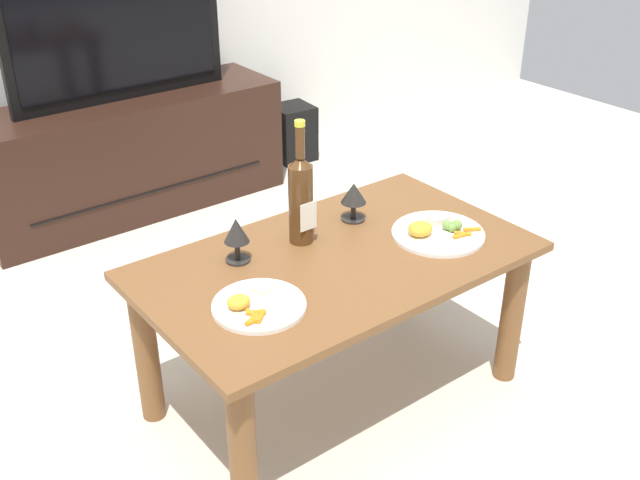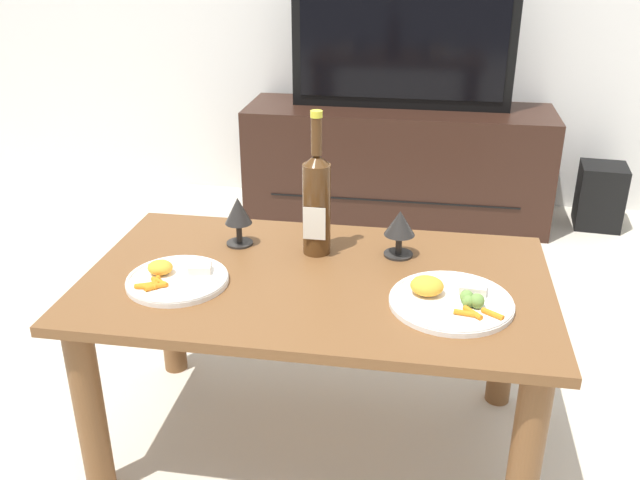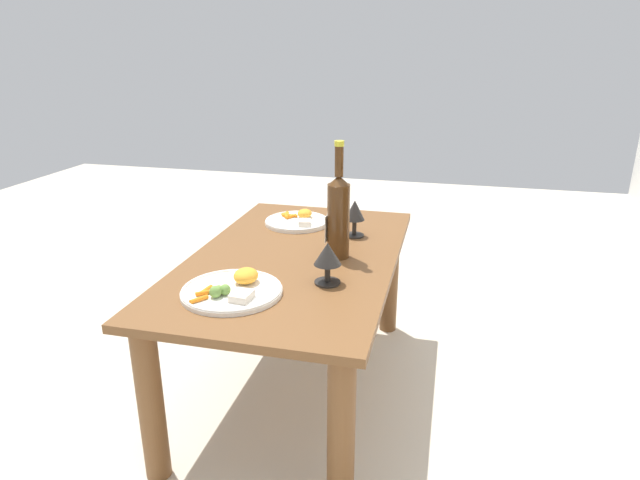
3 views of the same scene
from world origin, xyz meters
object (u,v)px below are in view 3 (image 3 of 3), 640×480
object	(u,v)px
dinner_plate_right	(233,289)
goblet_right	(328,256)
dinner_plate_left	(297,221)
dining_table	(295,283)
goblet_left	(355,212)
wine_bottle	(338,214)

from	to	relation	value
dinner_plate_right	goblet_right	bearing A→B (deg)	118.80
dinner_plate_left	dining_table	bearing A→B (deg)	14.43
goblet_left	goblet_right	world-z (taller)	goblet_left
wine_bottle	dinner_plate_right	world-z (taller)	wine_bottle
goblet_left	dinner_plate_right	bearing A→B (deg)	-23.13
wine_bottle	dinner_plate_left	xyz separation A→B (m)	(-0.30, -0.22, -0.13)
goblet_right	wine_bottle	bearing A→B (deg)	-176.08
goblet_left	dining_table	bearing A→B (deg)	-33.28
wine_bottle	dinner_plate_right	size ratio (longest dim) A/B	1.34
goblet_left	dinner_plate_right	distance (m)	0.60
goblet_left	dinner_plate_left	size ratio (longest dim) A/B	0.55
dining_table	goblet_left	world-z (taller)	goblet_left
dinner_plate_left	goblet_right	bearing A→B (deg)	24.81
dining_table	goblet_right	bearing A→B (deg)	39.19
wine_bottle	dinner_plate_left	size ratio (longest dim) A/B	1.54
dining_table	goblet_left	xyz separation A→B (m)	(-0.23, 0.15, 0.18)
wine_bottle	goblet_right	world-z (taller)	wine_bottle
dinner_plate_right	goblet_left	bearing A→B (deg)	156.87
goblet_left	goblet_right	bearing A→B (deg)	0.00
goblet_right	dinner_plate_left	world-z (taller)	goblet_right
dining_table	wine_bottle	xyz separation A→B (m)	(-0.02, 0.14, 0.24)
dining_table	goblet_right	xyz separation A→B (m)	(0.19, 0.15, 0.18)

